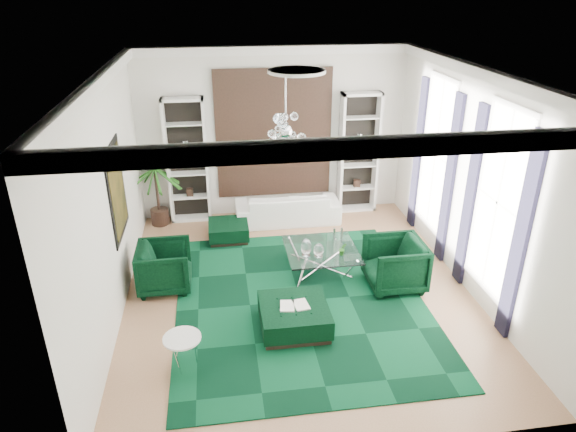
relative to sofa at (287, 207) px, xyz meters
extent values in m
cube|color=tan|center=(-0.23, -2.88, -0.35)|extent=(6.00, 7.00, 0.02)
cube|color=white|center=(-0.23, -2.88, 3.47)|extent=(6.00, 7.00, 0.02)
cube|color=silver|center=(-0.23, 0.63, 1.56)|extent=(6.00, 0.02, 3.80)
cube|color=silver|center=(-0.23, -6.39, 1.56)|extent=(6.00, 0.02, 3.80)
cube|color=silver|center=(-3.24, -2.88, 1.56)|extent=(0.02, 7.00, 3.80)
cube|color=silver|center=(2.78, -2.88, 1.56)|extent=(0.02, 7.00, 3.80)
cylinder|color=white|center=(-0.23, -2.58, 3.43)|extent=(0.90, 0.90, 0.05)
cube|color=black|center=(-0.23, 0.58, 1.56)|extent=(2.50, 0.06, 2.80)
cube|color=black|center=(-3.20, -2.28, 1.51)|extent=(0.04, 1.30, 1.60)
cube|color=white|center=(2.76, -3.78, 1.56)|extent=(0.03, 1.10, 2.90)
cube|color=black|center=(2.73, -4.56, 1.31)|extent=(0.07, 0.30, 3.25)
cube|color=black|center=(2.73, -3.00, 1.31)|extent=(0.07, 0.30, 3.25)
cube|color=white|center=(2.76, -1.38, 1.56)|extent=(0.03, 1.10, 2.90)
cube|color=black|center=(2.73, -2.16, 1.31)|extent=(0.07, 0.30, 3.25)
cube|color=black|center=(2.73, -0.60, 1.31)|extent=(0.07, 0.30, 3.25)
cube|color=black|center=(-0.25, -3.26, -0.33)|extent=(4.20, 5.00, 0.02)
imported|color=white|center=(0.00, 0.00, 0.00)|extent=(2.34, 0.91, 0.68)
imported|color=black|center=(-2.55, -2.46, 0.08)|extent=(0.93, 0.90, 0.85)
imported|color=black|center=(1.50, -2.99, 0.11)|extent=(0.99, 0.97, 0.90)
cube|color=black|center=(-1.37, -0.71, -0.16)|extent=(0.83, 0.83, 0.37)
cube|color=black|center=(-0.47, -3.97, -0.13)|extent=(1.06, 1.06, 0.42)
cube|color=white|center=(-0.47, -3.97, 0.10)|extent=(0.46, 0.31, 0.03)
cylinder|color=white|center=(-2.16, -4.64, -0.08)|extent=(0.54, 0.54, 0.52)
imported|color=#226519|center=(0.65, -2.54, 0.24)|extent=(0.14, 0.11, 0.25)
camera|label=1|loc=(-1.52, -10.55, 4.72)|focal=32.00mm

